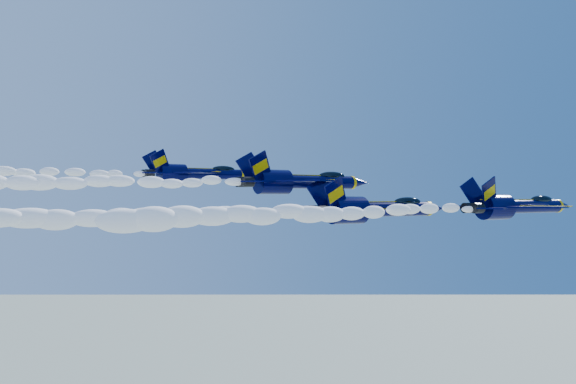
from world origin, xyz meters
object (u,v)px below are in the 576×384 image
jet_third (299,181)px  jet_fourth (195,173)px  jet_second (374,209)px  jet_lead (516,206)px

jet_third → jet_fourth: (-8.92, 10.26, 1.10)m
jet_second → jet_fourth: size_ratio=1.27×
jet_lead → jet_third: 25.31m
jet_second → jet_fourth: jet_fourth is taller
jet_lead → jet_fourth: size_ratio=1.18×
jet_second → jet_third: jet_third is taller
jet_lead → jet_second: size_ratio=0.93×
jet_lead → jet_second: bearing=153.6°
jet_lead → jet_third: size_ratio=0.98×
jet_third → jet_fourth: size_ratio=1.21×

